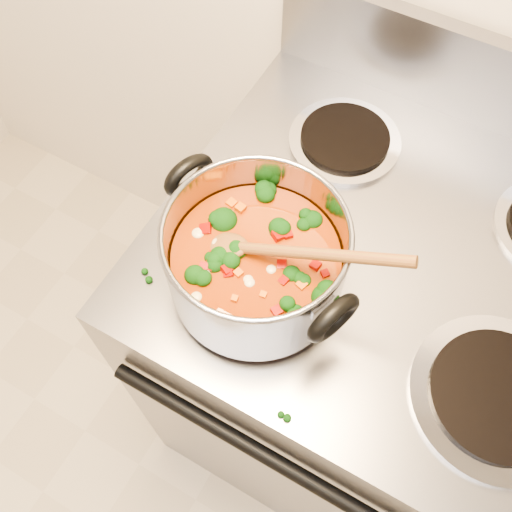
{
  "coord_description": "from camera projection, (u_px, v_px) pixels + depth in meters",
  "views": [
    {
      "loc": [
        0.04,
        0.67,
        1.67
      ],
      "look_at": [
        -0.14,
        1.0,
        1.01
      ],
      "focal_mm": 40.0,
      "sensor_mm": 36.0,
      "label": 1
    }
  ],
  "objects": [
    {
      "name": "electric_range",
      "position": [
        362.0,
        354.0,
        1.26
      ],
      "size": [
        0.76,
        0.69,
        1.08
      ],
      "color": "gray",
      "rests_on": "ground"
    },
    {
      "name": "stockpot",
      "position": [
        256.0,
        260.0,
        0.77
      ],
      "size": [
        0.31,
        0.25,
        0.15
      ],
      "rotation": [
        0.0,
        0.0,
        -0.34
      ],
      "color": "#95959C",
      "rests_on": "electric_range"
    },
    {
      "name": "cooktop_crumbs",
      "position": [
        258.0,
        330.0,
        0.8
      ],
      "size": [
        0.3,
        0.22,
        0.01
      ],
      "color": "black",
      "rests_on": "electric_range"
    },
    {
      "name": "wooden_spoon",
      "position": [
        268.0,
        250.0,
        0.73
      ],
      "size": [
        0.28,
        0.08,
        0.12
      ],
      "rotation": [
        0.0,
        0.0,
        0.19
      ],
      "color": "brown",
      "rests_on": "stockpot"
    }
  ]
}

